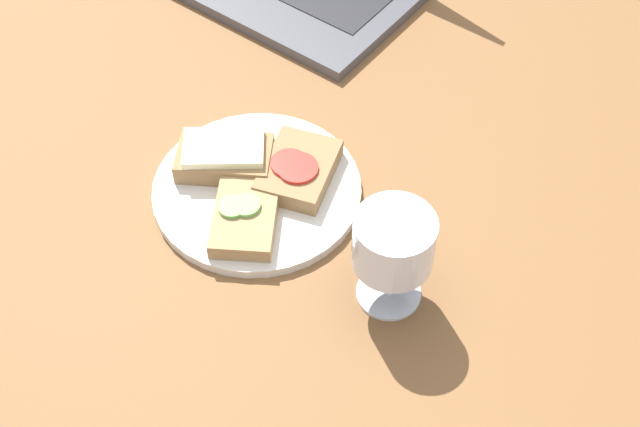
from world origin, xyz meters
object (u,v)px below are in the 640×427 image
(plate, at_px, (257,190))
(sandwich_with_tomato, at_px, (298,169))
(sandwich_with_cheese, at_px, (224,156))
(wine_glass, at_px, (394,245))
(sandwich_with_cucumber, at_px, (245,214))

(plate, xyz_separation_m, sandwich_with_tomato, (0.03, 0.04, 0.02))
(sandwich_with_cheese, bearing_deg, plate, -3.93)
(sandwich_with_cheese, distance_m, wine_glass, 0.26)
(plate, height_order, sandwich_with_tomato, sandwich_with_tomato)
(sandwich_with_cheese, xyz_separation_m, wine_glass, (0.25, -0.03, 0.06))
(sandwich_with_cucumber, height_order, wine_glass, wine_glass)
(sandwich_with_tomato, bearing_deg, sandwich_with_cheese, -154.35)
(sandwich_with_tomato, bearing_deg, plate, -124.39)
(plate, distance_m, sandwich_with_cheese, 0.06)
(sandwich_with_cheese, height_order, sandwich_with_cucumber, sandwich_with_cheese)
(plate, xyz_separation_m, sandwich_with_cucumber, (0.02, -0.05, 0.02))
(plate, relative_size, sandwich_with_cucumber, 1.83)
(plate, height_order, sandwich_with_cheese, sandwich_with_cheese)
(plate, bearing_deg, sandwich_with_cucumber, -64.38)
(sandwich_with_tomato, height_order, wine_glass, wine_glass)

